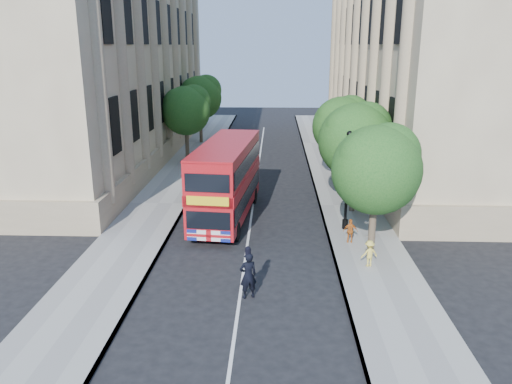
# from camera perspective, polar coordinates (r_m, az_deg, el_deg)

# --- Properties ---
(ground) EXTENTS (120.00, 120.00, 0.00)m
(ground) POSITION_cam_1_polar(r_m,az_deg,el_deg) (20.91, -1.59, -10.11)
(ground) COLOR black
(ground) RESTS_ON ground
(pavement_right) EXTENTS (3.50, 80.00, 0.12)m
(pavement_right) POSITION_cam_1_polar(r_m,az_deg,el_deg) (30.46, 10.51, -1.60)
(pavement_right) COLOR gray
(pavement_right) RESTS_ON ground
(pavement_left) EXTENTS (3.50, 80.00, 0.12)m
(pavement_left) POSITION_cam_1_polar(r_m,az_deg,el_deg) (30.94, -11.07, -1.35)
(pavement_left) COLOR gray
(pavement_left) RESTS_ON ground
(building_right) EXTENTS (12.00, 38.00, 18.00)m
(building_right) POSITION_cam_1_polar(r_m,az_deg,el_deg) (44.47, 19.21, 15.11)
(building_right) COLOR tan
(building_right) RESTS_ON ground
(building_left) EXTENTS (12.00, 38.00, 18.00)m
(building_left) POSITION_cam_1_polar(r_m,az_deg,el_deg) (45.25, -17.95, 15.23)
(building_left) COLOR tan
(building_left) RESTS_ON ground
(tree_right_near) EXTENTS (4.00, 4.00, 6.08)m
(tree_right_near) POSITION_cam_1_polar(r_m,az_deg,el_deg) (22.76, 13.70, 3.01)
(tree_right_near) COLOR #473828
(tree_right_near) RESTS_ON ground
(tree_right_mid) EXTENTS (4.20, 4.20, 6.37)m
(tree_right_mid) POSITION_cam_1_polar(r_m,az_deg,el_deg) (28.50, 11.42, 6.20)
(tree_right_mid) COLOR #473828
(tree_right_mid) RESTS_ON ground
(tree_right_far) EXTENTS (4.00, 4.00, 6.15)m
(tree_right_far) POSITION_cam_1_polar(r_m,az_deg,el_deg) (34.38, 9.86, 7.77)
(tree_right_far) COLOR #473828
(tree_right_far) RESTS_ON ground
(tree_left_far) EXTENTS (4.00, 4.00, 6.30)m
(tree_left_far) POSITION_cam_1_polar(r_m,az_deg,el_deg) (41.63, -7.97, 9.51)
(tree_left_far) COLOR #473828
(tree_left_far) RESTS_ON ground
(tree_left_back) EXTENTS (4.20, 4.20, 6.65)m
(tree_left_back) POSITION_cam_1_polar(r_m,az_deg,el_deg) (49.45, -6.38, 10.94)
(tree_left_back) COLOR #473828
(tree_left_back) RESTS_ON ground
(lamp_post) EXTENTS (0.32, 0.32, 5.16)m
(lamp_post) POSITION_cam_1_polar(r_m,az_deg,el_deg) (25.87, 10.36, 0.83)
(lamp_post) COLOR black
(lamp_post) RESTS_ON pavement_right
(double_decker_bus) EXTENTS (3.28, 9.28, 4.20)m
(double_decker_bus) POSITION_cam_1_polar(r_m,az_deg,el_deg) (27.42, -3.37, 1.56)
(double_decker_bus) COLOR #A40B11
(double_decker_bus) RESTS_ON ground
(box_van) EXTENTS (2.37, 4.86, 2.68)m
(box_van) POSITION_cam_1_polar(r_m,az_deg,el_deg) (31.63, -5.52, 1.64)
(box_van) COLOR black
(box_van) RESTS_ON ground
(police_constable) EXTENTS (0.80, 0.67, 1.86)m
(police_constable) POSITION_cam_1_polar(r_m,az_deg,el_deg) (19.23, -0.91, -9.52)
(police_constable) COLOR black
(police_constable) RESTS_ON ground
(woman_pedestrian) EXTENTS (0.91, 0.86, 1.49)m
(woman_pedestrian) POSITION_cam_1_polar(r_m,az_deg,el_deg) (25.54, 12.92, -3.40)
(woman_pedestrian) COLOR beige
(woman_pedestrian) RESTS_ON pavement_right
(child_a) EXTENTS (0.72, 0.35, 1.19)m
(child_a) POSITION_cam_1_polar(r_m,az_deg,el_deg) (24.61, 10.74, -4.40)
(child_a) COLOR #CB6A23
(child_a) RESTS_ON pavement_right
(child_b) EXTENTS (0.85, 0.64, 1.18)m
(child_b) POSITION_cam_1_polar(r_m,az_deg,el_deg) (22.24, 12.82, -6.86)
(child_b) COLOR #DBC44A
(child_b) RESTS_ON pavement_right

